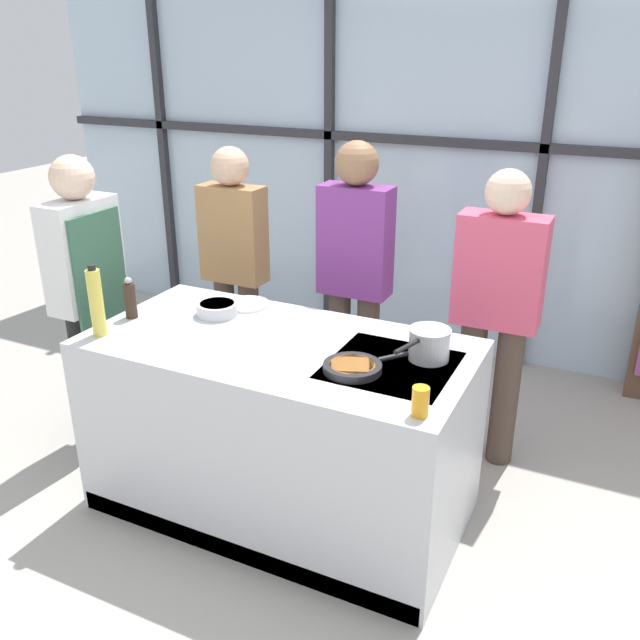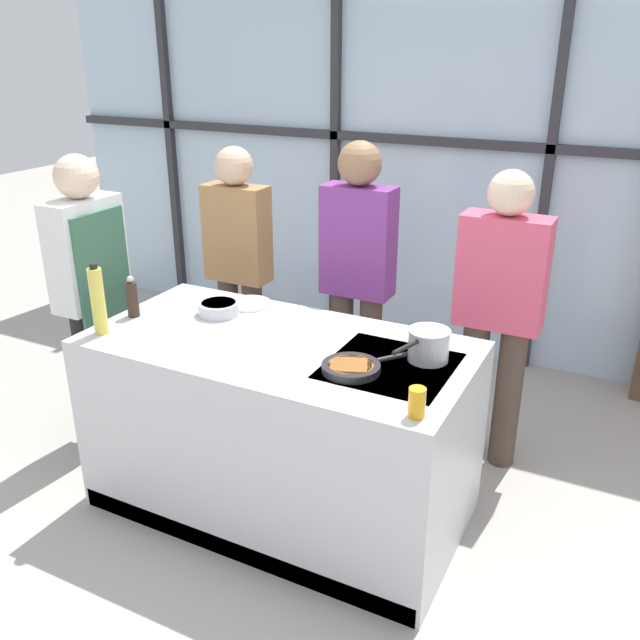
{
  "view_description": "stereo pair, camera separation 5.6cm",
  "coord_description": "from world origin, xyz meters",
  "px_view_note": "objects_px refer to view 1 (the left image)",
  "views": [
    {
      "loc": [
        1.4,
        -2.45,
        2.18
      ],
      "look_at": [
        0.16,
        0.1,
        1.01
      ],
      "focal_mm": 38.0,
      "sensor_mm": 36.0,
      "label": 1
    },
    {
      "loc": [
        1.45,
        -2.43,
        2.18
      ],
      "look_at": [
        0.16,
        0.1,
        1.01
      ],
      "focal_mm": 38.0,
      "sensor_mm": 36.0,
      "label": 2
    }
  ],
  "objects_px": {
    "frying_pan": "(354,367)",
    "pepper_grinder": "(130,299)",
    "spectator_center_right": "(496,305)",
    "juice_glass_near": "(420,402)",
    "oil_bottle": "(96,302)",
    "spectator_center_left": "(355,271)",
    "saucepan": "(429,343)",
    "white_plate": "(247,304)",
    "spectator_far_left": "(235,261)",
    "chef": "(88,287)",
    "mixing_bowl": "(217,308)"
  },
  "relations": [
    {
      "from": "frying_pan",
      "to": "oil_bottle",
      "type": "xyz_separation_m",
      "value": [
        -1.22,
        -0.17,
        0.14
      ]
    },
    {
      "from": "spectator_center_left",
      "to": "white_plate",
      "type": "relative_size",
      "value": 7.3
    },
    {
      "from": "pepper_grinder",
      "to": "spectator_far_left",
      "type": "bearing_deg",
      "value": 90.07
    },
    {
      "from": "spectator_center_right",
      "to": "pepper_grinder",
      "type": "xyz_separation_m",
      "value": [
        -1.6,
        -0.95,
        0.09
      ]
    },
    {
      "from": "white_plate",
      "to": "juice_glass_near",
      "type": "bearing_deg",
      "value": -30.45
    },
    {
      "from": "spectator_center_left",
      "to": "juice_glass_near",
      "type": "height_order",
      "value": "spectator_center_left"
    },
    {
      "from": "oil_bottle",
      "to": "juice_glass_near",
      "type": "height_order",
      "value": "oil_bottle"
    },
    {
      "from": "saucepan",
      "to": "oil_bottle",
      "type": "bearing_deg",
      "value": -164.15
    },
    {
      "from": "spectator_far_left",
      "to": "juice_glass_near",
      "type": "distance_m",
      "value": 2.01
    },
    {
      "from": "spectator_far_left",
      "to": "spectator_center_left",
      "type": "distance_m",
      "value": 0.8
    },
    {
      "from": "pepper_grinder",
      "to": "frying_pan",
      "type": "bearing_deg",
      "value": -2.78
    },
    {
      "from": "spectator_center_left",
      "to": "saucepan",
      "type": "bearing_deg",
      "value": 131.29
    },
    {
      "from": "chef",
      "to": "spectator_center_left",
      "type": "height_order",
      "value": "spectator_center_left"
    },
    {
      "from": "oil_bottle",
      "to": "pepper_grinder",
      "type": "distance_m",
      "value": 0.24
    },
    {
      "from": "spectator_center_right",
      "to": "saucepan",
      "type": "height_order",
      "value": "spectator_center_right"
    },
    {
      "from": "spectator_far_left",
      "to": "frying_pan",
      "type": "distance_m",
      "value": 1.59
    },
    {
      "from": "chef",
      "to": "oil_bottle",
      "type": "height_order",
      "value": "chef"
    },
    {
      "from": "chef",
      "to": "pepper_grinder",
      "type": "distance_m",
      "value": 0.5
    },
    {
      "from": "pepper_grinder",
      "to": "spectator_center_right",
      "type": "bearing_deg",
      "value": 30.65
    },
    {
      "from": "saucepan",
      "to": "white_plate",
      "type": "bearing_deg",
      "value": 168.69
    },
    {
      "from": "pepper_grinder",
      "to": "juice_glass_near",
      "type": "xyz_separation_m",
      "value": [
        1.59,
        -0.29,
        -0.04
      ]
    },
    {
      "from": "white_plate",
      "to": "pepper_grinder",
      "type": "distance_m",
      "value": 0.59
    },
    {
      "from": "spectator_far_left",
      "to": "oil_bottle",
      "type": "distance_m",
      "value": 1.19
    },
    {
      "from": "spectator_center_right",
      "to": "spectator_far_left",
      "type": "bearing_deg",
      "value": 0.0
    },
    {
      "from": "frying_pan",
      "to": "pepper_grinder",
      "type": "relative_size",
      "value": 1.8
    },
    {
      "from": "spectator_far_left",
      "to": "saucepan",
      "type": "xyz_separation_m",
      "value": [
        1.47,
        -0.77,
        0.05
      ]
    },
    {
      "from": "spectator_center_left",
      "to": "white_plate",
      "type": "height_order",
      "value": "spectator_center_left"
    },
    {
      "from": "white_plate",
      "to": "juice_glass_near",
      "type": "relative_size",
      "value": 2.02
    },
    {
      "from": "saucepan",
      "to": "oil_bottle",
      "type": "xyz_separation_m",
      "value": [
        -1.46,
        -0.41,
        0.09
      ]
    },
    {
      "from": "spectator_center_left",
      "to": "mixing_bowl",
      "type": "distance_m",
      "value": 0.85
    },
    {
      "from": "pepper_grinder",
      "to": "juice_glass_near",
      "type": "relative_size",
      "value": 1.83
    },
    {
      "from": "spectator_center_left",
      "to": "saucepan",
      "type": "relative_size",
      "value": 5.17
    },
    {
      "from": "spectator_center_left",
      "to": "saucepan",
      "type": "height_order",
      "value": "spectator_center_left"
    },
    {
      "from": "saucepan",
      "to": "white_plate",
      "type": "distance_m",
      "value": 1.06
    },
    {
      "from": "frying_pan",
      "to": "saucepan",
      "type": "bearing_deg",
      "value": 44.65
    },
    {
      "from": "oil_bottle",
      "to": "juice_glass_near",
      "type": "distance_m",
      "value": 1.58
    },
    {
      "from": "spectator_far_left",
      "to": "white_plate",
      "type": "height_order",
      "value": "spectator_far_left"
    },
    {
      "from": "spectator_center_left",
      "to": "juice_glass_near",
      "type": "relative_size",
      "value": 14.75
    },
    {
      "from": "oil_bottle",
      "to": "pepper_grinder",
      "type": "height_order",
      "value": "oil_bottle"
    },
    {
      "from": "pepper_grinder",
      "to": "saucepan",
      "type": "bearing_deg",
      "value": 7.02
    },
    {
      "from": "spectator_center_right",
      "to": "pepper_grinder",
      "type": "bearing_deg",
      "value": 30.65
    },
    {
      "from": "spectator_far_left",
      "to": "juice_glass_near",
      "type": "relative_size",
      "value": 14.06
    },
    {
      "from": "spectator_far_left",
      "to": "saucepan",
      "type": "bearing_deg",
      "value": 152.52
    },
    {
      "from": "pepper_grinder",
      "to": "juice_glass_near",
      "type": "bearing_deg",
      "value": -10.39
    },
    {
      "from": "spectator_center_left",
      "to": "mixing_bowl",
      "type": "xyz_separation_m",
      "value": [
        -0.43,
        -0.73,
        -0.04
      ]
    },
    {
      "from": "chef",
      "to": "spectator_far_left",
      "type": "distance_m",
      "value": 0.89
    },
    {
      "from": "saucepan",
      "to": "juice_glass_near",
      "type": "distance_m",
      "value": 0.49
    },
    {
      "from": "spectator_center_right",
      "to": "chef",
      "type": "bearing_deg",
      "value": 20.32
    },
    {
      "from": "spectator_center_left",
      "to": "mixing_bowl",
      "type": "height_order",
      "value": "spectator_center_left"
    },
    {
      "from": "spectator_center_left",
      "to": "pepper_grinder",
      "type": "bearing_deg",
      "value": 49.86
    }
  ]
}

